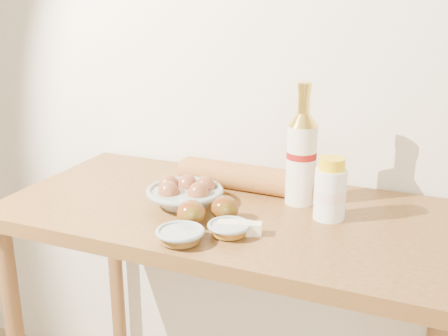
{
  "coord_description": "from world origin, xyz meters",
  "views": [
    {
      "loc": [
        0.53,
        -0.09,
        1.46
      ],
      "look_at": [
        0.0,
        1.15,
        1.02
      ],
      "focal_mm": 45.0,
      "sensor_mm": 36.0,
      "label": 1
    }
  ],
  "objects": [
    {
      "name": "sugar_bowl",
      "position": [
        -0.02,
        0.94,
        0.92
      ],
      "size": [
        0.14,
        0.14,
        0.03
      ],
      "rotation": [
        0.0,
        0.0,
        0.3
      ],
      "color": "#929F9B",
      "rests_on": "table"
    },
    {
      "name": "egg_bowl",
      "position": [
        -0.12,
        1.16,
        0.93
      ],
      "size": [
        0.26,
        0.26,
        0.07
      ],
      "rotation": [
        0.0,
        0.0,
        0.3
      ],
      "color": "gray",
      "rests_on": "table"
    },
    {
      "name": "apple_redgreen_right",
      "position": [
        0.02,
        1.1,
        0.93
      ],
      "size": [
        0.08,
        0.08,
        0.06
      ],
      "rotation": [
        0.0,
        0.0,
        0.21
      ],
      "color": "maroon",
      "rests_on": "table"
    },
    {
      "name": "bourbon_bottle",
      "position": [
        0.16,
        1.29,
        1.03
      ],
      "size": [
        0.09,
        0.09,
        0.33
      ],
      "rotation": [
        0.0,
        0.0,
        -0.17
      ],
      "color": "#F4EACF",
      "rests_on": "table"
    },
    {
      "name": "butter_stick",
      "position": [
        0.09,
        1.04,
        0.91
      ],
      "size": [
        0.11,
        0.06,
        0.03
      ],
      "rotation": [
        0.0,
        0.0,
        0.26
      ],
      "color": "#F8EDC0",
      "rests_on": "table"
    },
    {
      "name": "apple_redgreen_front",
      "position": [
        -0.04,
        1.04,
        0.93
      ],
      "size": [
        0.09,
        0.09,
        0.07
      ],
      "rotation": [
        0.0,
        0.0,
        -0.28
      ],
      "color": "maroon",
      "rests_on": "table"
    },
    {
      "name": "cream_bottle",
      "position": [
        0.26,
        1.22,
        0.97
      ],
      "size": [
        0.1,
        0.1,
        0.16
      ],
      "rotation": [
        0.0,
        0.0,
        -0.25
      ],
      "color": "white",
      "rests_on": "table"
    },
    {
      "name": "table",
      "position": [
        0.0,
        1.18,
        0.78
      ],
      "size": [
        1.2,
        0.6,
        0.9
      ],
      "color": "olive",
      "rests_on": "ground"
    },
    {
      "name": "back_wall",
      "position": [
        0.0,
        1.51,
        1.3
      ],
      "size": [
        3.5,
        0.02,
        2.6
      ],
      "primitive_type": "cube",
      "color": "silver",
      "rests_on": "ground"
    },
    {
      "name": "syrup_bowl",
      "position": [
        0.07,
        1.03,
        0.92
      ],
      "size": [
        0.14,
        0.14,
        0.03
      ],
      "rotation": [
        0.0,
        0.0,
        -0.43
      ],
      "color": "#94A29D",
      "rests_on": "table"
    },
    {
      "name": "baguette",
      "position": [
        0.01,
        1.32,
        0.94
      ],
      "size": [
        0.46,
        0.09,
        0.08
      ],
      "rotation": [
        0.0,
        0.0,
        -0.02
      ],
      "color": "#C17E3B",
      "rests_on": "table"
    }
  ]
}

